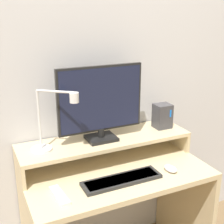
{
  "coord_description": "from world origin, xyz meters",
  "views": [
    {
      "loc": [
        -0.66,
        -1.1,
        1.56
      ],
      "look_at": [
        -0.01,
        0.31,
        1.04
      ],
      "focal_mm": 50.0,
      "sensor_mm": 36.0,
      "label": 1
    }
  ],
  "objects_px": {
    "desk_lamp": "(52,124)",
    "keyboard": "(122,180)",
    "mouse": "(170,168)",
    "router_dock": "(162,116)",
    "monitor": "(101,102)",
    "remote_control": "(59,195)"
  },
  "relations": [
    {
      "from": "mouse",
      "to": "router_dock",
      "type": "bearing_deg",
      "value": 66.37
    },
    {
      "from": "keyboard",
      "to": "desk_lamp",
      "type": "bearing_deg",
      "value": 142.98
    },
    {
      "from": "desk_lamp",
      "to": "keyboard",
      "type": "distance_m",
      "value": 0.46
    },
    {
      "from": "remote_control",
      "to": "monitor",
      "type": "bearing_deg",
      "value": 38.28
    },
    {
      "from": "mouse",
      "to": "remote_control",
      "type": "relative_size",
      "value": 0.53
    },
    {
      "from": "desk_lamp",
      "to": "remote_control",
      "type": "bearing_deg",
      "value": -100.55
    },
    {
      "from": "desk_lamp",
      "to": "mouse",
      "type": "xyz_separation_m",
      "value": [
        0.58,
        -0.23,
        -0.27
      ]
    },
    {
      "from": "monitor",
      "to": "remote_control",
      "type": "relative_size",
      "value": 2.79
    },
    {
      "from": "desk_lamp",
      "to": "router_dock",
      "type": "height_order",
      "value": "desk_lamp"
    },
    {
      "from": "monitor",
      "to": "desk_lamp",
      "type": "xyz_separation_m",
      "value": [
        -0.28,
        -0.04,
        -0.07
      ]
    },
    {
      "from": "monitor",
      "to": "mouse",
      "type": "relative_size",
      "value": 5.31
    },
    {
      "from": "monitor",
      "to": "desk_lamp",
      "type": "height_order",
      "value": "monitor"
    },
    {
      "from": "desk_lamp",
      "to": "mouse",
      "type": "distance_m",
      "value": 0.68
    },
    {
      "from": "monitor",
      "to": "desk_lamp",
      "type": "bearing_deg",
      "value": -172.03
    },
    {
      "from": "router_dock",
      "to": "remote_control",
      "type": "bearing_deg",
      "value": -160.16
    },
    {
      "from": "monitor",
      "to": "router_dock",
      "type": "distance_m",
      "value": 0.44
    },
    {
      "from": "monitor",
      "to": "remote_control",
      "type": "distance_m",
      "value": 0.54
    },
    {
      "from": "monitor",
      "to": "keyboard",
      "type": "relative_size",
      "value": 1.17
    },
    {
      "from": "keyboard",
      "to": "router_dock",
      "type": "bearing_deg",
      "value": 33.05
    },
    {
      "from": "router_dock",
      "to": "remote_control",
      "type": "height_order",
      "value": "router_dock"
    },
    {
      "from": "desk_lamp",
      "to": "remote_control",
      "type": "distance_m",
      "value": 0.35
    },
    {
      "from": "keyboard",
      "to": "remote_control",
      "type": "distance_m",
      "value": 0.33
    }
  ]
}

